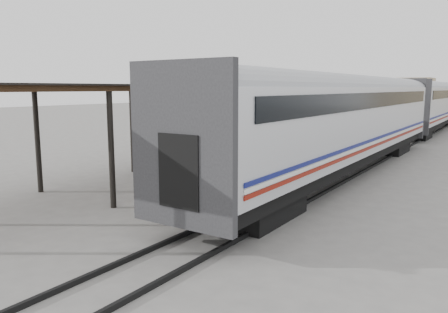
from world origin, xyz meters
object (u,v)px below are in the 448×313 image
at_px(baggage_cart, 191,185).
at_px(porter, 184,156).
at_px(luggage_tug, 307,143).
at_px(pedestrian, 276,143).

xyz_separation_m(baggage_cart, porter, (0.25, -0.65, 1.13)).
relative_size(baggage_cart, luggage_tug, 1.72).
relative_size(baggage_cart, porter, 1.42).
xyz_separation_m(luggage_tug, pedestrian, (-0.70, -3.01, 0.24)).
distance_m(luggage_tug, porter, 15.25).
height_order(baggage_cart, luggage_tug, luggage_tug).
xyz_separation_m(baggage_cart, pedestrian, (-2.44, 11.41, 0.12)).
bearing_deg(porter, baggage_cart, 44.05).
relative_size(porter, pedestrian, 1.19).
distance_m(baggage_cart, pedestrian, 11.67).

